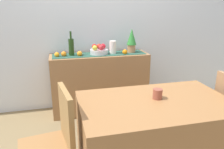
{
  "coord_description": "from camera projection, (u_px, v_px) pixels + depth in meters",
  "views": [
    {
      "loc": [
        -0.55,
        -2.09,
        1.52
      ],
      "look_at": [
        0.04,
        0.36,
        0.72
      ],
      "focal_mm": 35.75,
      "sensor_mm": 36.0,
      "label": 1
    }
  ],
  "objects": [
    {
      "name": "ground_plane",
      "position": [
        116.0,
        145.0,
        2.52
      ],
      "size": [
        6.4,
        6.4,
        0.02
      ],
      "primitive_type": "cube",
      "color": "olive",
      "rests_on": "ground"
    },
    {
      "name": "room_wall_rear",
      "position": [
        95.0,
        16.0,
        3.21
      ],
      "size": [
        6.4,
        0.06,
        2.7
      ],
      "primitive_type": "cube",
      "color": "silver",
      "rests_on": "ground"
    },
    {
      "name": "sideboard_console",
      "position": [
        100.0,
        83.0,
        3.24
      ],
      "size": [
        1.37,
        0.42,
        0.85
      ],
      "primitive_type": "cube",
      "color": "#9A6C42",
      "rests_on": "ground"
    },
    {
      "name": "table_runner",
      "position": [
        100.0,
        54.0,
        3.12
      ],
      "size": [
        1.29,
        0.32,
        0.01
      ],
      "primitive_type": "cube",
      "color": "#264B3E",
      "rests_on": "sideboard_console"
    },
    {
      "name": "fruit_bowl",
      "position": [
        99.0,
        52.0,
        3.1
      ],
      "size": [
        0.25,
        0.25,
        0.06
      ],
      "primitive_type": "cylinder",
      "color": "silver",
      "rests_on": "table_runner"
    },
    {
      "name": "apple_rear",
      "position": [
        103.0,
        46.0,
        3.12
      ],
      "size": [
        0.07,
        0.07,
        0.07
      ],
      "primitive_type": "sphere",
      "color": "red",
      "rests_on": "fruit_bowl"
    },
    {
      "name": "apple_center",
      "position": [
        95.0,
        48.0,
        3.02
      ],
      "size": [
        0.07,
        0.07,
        0.07
      ],
      "primitive_type": "sphere",
      "color": "gold",
      "rests_on": "fruit_bowl"
    },
    {
      "name": "apple_right",
      "position": [
        94.0,
        46.0,
        3.12
      ],
      "size": [
        0.07,
        0.07,
        0.07
      ],
      "primitive_type": "sphere",
      "color": "red",
      "rests_on": "fruit_bowl"
    },
    {
      "name": "apple_left",
      "position": [
        101.0,
        47.0,
        3.04
      ],
      "size": [
        0.07,
        0.07,
        0.07
      ],
      "primitive_type": "sphere",
      "color": "#B5272D",
      "rests_on": "fruit_bowl"
    },
    {
      "name": "apple_upper",
      "position": [
        99.0,
        46.0,
        3.15
      ],
      "size": [
        0.07,
        0.07,
        0.07
      ],
      "primitive_type": "sphere",
      "color": "#AF2D1D",
      "rests_on": "fruit_bowl"
    },
    {
      "name": "wine_bottle",
      "position": [
        71.0,
        47.0,
        2.99
      ],
      "size": [
        0.07,
        0.07,
        0.33
      ],
      "color": "#1F3914",
      "rests_on": "sideboard_console"
    },
    {
      "name": "ceramic_vase",
      "position": [
        113.0,
        47.0,
        3.13
      ],
      "size": [
        0.1,
        0.1,
        0.18
      ],
      "primitive_type": "cylinder",
      "color": "silver",
      "rests_on": "sideboard_console"
    },
    {
      "name": "potted_plant",
      "position": [
        132.0,
        40.0,
        3.17
      ],
      "size": [
        0.14,
        0.14,
        0.34
      ],
      "color": "#AB764F",
      "rests_on": "sideboard_console"
    },
    {
      "name": "orange_loose_far",
      "position": [
        80.0,
        54.0,
        2.99
      ],
      "size": [
        0.07,
        0.07,
        0.07
      ],
      "primitive_type": "sphere",
      "color": "orange",
      "rests_on": "sideboard_console"
    },
    {
      "name": "orange_loose_end",
      "position": [
        64.0,
        54.0,
        2.97
      ],
      "size": [
        0.07,
        0.07,
        0.07
      ],
      "primitive_type": "sphere",
      "color": "orange",
      "rests_on": "sideboard_console"
    },
    {
      "name": "orange_loose_near_bowl",
      "position": [
        125.0,
        52.0,
        3.1
      ],
      "size": [
        0.07,
        0.07,
        0.07
      ],
      "primitive_type": "sphere",
      "color": "orange",
      "rests_on": "sideboard_console"
    },
    {
      "name": "orange_loose_mid",
      "position": [
        57.0,
        55.0,
        2.95
      ],
      "size": [
        0.06,
        0.06,
        0.06
      ],
      "primitive_type": "sphere",
      "color": "orange",
      "rests_on": "sideboard_console"
    },
    {
      "name": "dining_table",
      "position": [
        154.0,
        139.0,
        1.98
      ],
      "size": [
        1.29,
        0.8,
        0.74
      ],
      "primitive_type": "cube",
      "color": "#986539",
      "rests_on": "ground"
    },
    {
      "name": "coffee_cup",
      "position": [
        158.0,
        94.0,
        1.91
      ],
      "size": [
        0.08,
        0.08,
        0.09
      ],
      "primitive_type": "cylinder",
      "color": "brown",
      "rests_on": "dining_table"
    }
  ]
}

